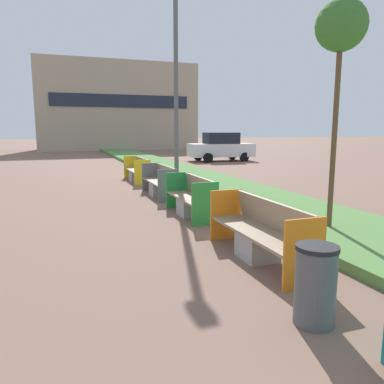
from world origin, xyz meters
The scene contains 10 objects.
planter_grass_strip centered at (3.20, 12.00, 0.09)m, with size 2.80×120.00×0.18m.
building_backdrop centered at (4.00, 42.31, 4.33)m, with size 15.68×5.87×8.65m.
bench_orange_frame centered at (0.94, 7.51, 0.38)m, with size 0.65×2.44×0.94m.
bench_green_frame centered at (0.94, 10.76, 0.37)m, with size 0.65×2.02×0.94m.
bench_grey_frame centered at (0.94, 13.69, 0.37)m, with size 0.65×2.15×0.94m.
bench_yellow_frame centered at (0.94, 17.25, 0.37)m, with size 0.65×2.34×0.94m.
litter_bin centered at (0.46, 5.52, 0.44)m, with size 0.45×0.45×0.87m.
street_lamp_post centered at (1.55, 13.92, 3.96)m, with size 0.24×0.44×7.16m.
sapling_tree_near centered at (2.92, 8.28, 3.82)m, with size 0.93×0.93×4.37m.
parked_car_distant centered at (8.07, 25.07, 0.91)m, with size 4.33×2.10×1.86m.
Camera 1 is at (-2.01, 2.46, 2.05)m, focal length 35.00 mm.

